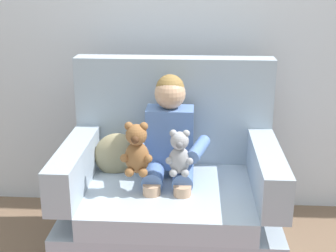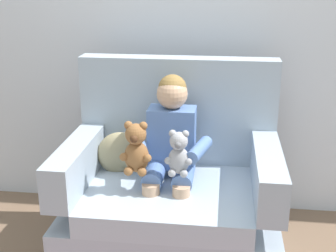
# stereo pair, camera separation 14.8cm
# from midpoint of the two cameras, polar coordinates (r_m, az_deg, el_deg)

# --- Properties ---
(back_wall) EXTENTS (6.00, 0.10, 2.60)m
(back_wall) POSITION_cam_midpoint_polar(r_m,az_deg,el_deg) (3.01, -0.33, 13.57)
(back_wall) COLOR silver
(back_wall) RESTS_ON ground
(armchair) EXTENTS (1.16, 0.84, 1.09)m
(armchair) POSITION_cam_midpoint_polar(r_m,az_deg,el_deg) (2.64, -1.26, -8.86)
(armchair) COLOR #9EADBC
(armchair) RESTS_ON ground
(seated_child) EXTENTS (0.45, 0.39, 0.82)m
(seated_child) POSITION_cam_midpoint_polar(r_m,az_deg,el_deg) (2.52, -1.53, -2.22)
(seated_child) COLOR #597AB7
(seated_child) RESTS_ON armchair
(plush_brown) EXTENTS (0.17, 0.14, 0.28)m
(plush_brown) POSITION_cam_midpoint_polar(r_m,az_deg,el_deg) (2.36, -5.68, -2.99)
(plush_brown) COLOR brown
(plush_brown) RESTS_ON armchair
(plush_grey) EXTENTS (0.14, 0.12, 0.24)m
(plush_grey) POSITION_cam_midpoint_polar(r_m,az_deg,el_deg) (2.35, -0.36, -3.47)
(plush_grey) COLOR #9E9EA3
(plush_grey) RESTS_ON armchair
(throw_pillow) EXTENTS (0.28, 0.17, 0.26)m
(throw_pillow) POSITION_cam_midpoint_polar(r_m,az_deg,el_deg) (2.69, -7.90, -3.55)
(throw_pillow) COLOR #998C66
(throw_pillow) RESTS_ON armchair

